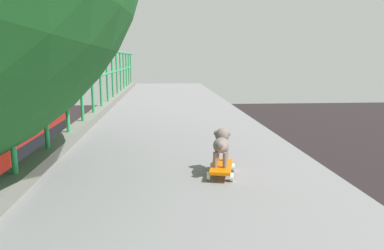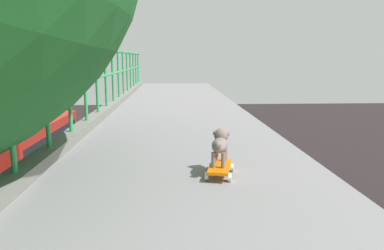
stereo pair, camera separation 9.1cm
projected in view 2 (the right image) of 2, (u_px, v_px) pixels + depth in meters
The scene contains 3 objects.
city_bus at pixel (36, 143), 24.50m from camera, with size 2.67×11.35×3.20m.
toy_skateboard at pixel (220, 168), 3.13m from camera, with size 0.28×0.46×0.09m.
small_dog at pixel (220, 143), 3.16m from camera, with size 0.20×0.38×0.29m.
Camera 2 is at (0.97, 0.43, 7.34)m, focal length 34.72 mm.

